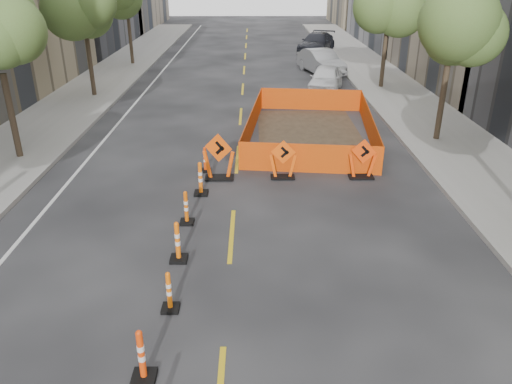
{
  "coord_description": "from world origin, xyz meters",
  "views": [
    {
      "loc": [
        0.59,
        -8.17,
        6.85
      ],
      "look_at": [
        0.68,
        4.46,
        1.1
      ],
      "focal_mm": 35.0,
      "sensor_mm": 36.0,
      "label": 1
    }
  ],
  "objects_px": {
    "channelizer_6": "(200,178)",
    "chevron_sign_center": "(283,159)",
    "channelizer_7": "(205,159)",
    "chevron_sign_left": "(219,157)",
    "channelizer_5": "(186,207)",
    "parked_car_far": "(317,43)",
    "channelizer_2": "(141,355)",
    "channelizer_4": "(178,241)",
    "channelizer_3": "(169,291)",
    "chevron_sign_right": "(363,159)",
    "parked_car_mid": "(321,62)",
    "parked_car_near": "(326,79)"
  },
  "relations": [
    {
      "from": "channelizer_5",
      "to": "channelizer_6",
      "type": "bearing_deg",
      "value": 83.64
    },
    {
      "from": "channelizer_5",
      "to": "chevron_sign_left",
      "type": "relative_size",
      "value": 0.61
    },
    {
      "from": "parked_car_far",
      "to": "channelizer_2",
      "type": "bearing_deg",
      "value": -80.61
    },
    {
      "from": "channelizer_2",
      "to": "channelizer_4",
      "type": "height_order",
      "value": "channelizer_2"
    },
    {
      "from": "channelizer_4",
      "to": "chevron_sign_left",
      "type": "bearing_deg",
      "value": 82.32
    },
    {
      "from": "channelizer_5",
      "to": "parked_car_mid",
      "type": "relative_size",
      "value": 0.21
    },
    {
      "from": "channelizer_2",
      "to": "channelizer_5",
      "type": "height_order",
      "value": "channelizer_2"
    },
    {
      "from": "channelizer_4",
      "to": "parked_car_far",
      "type": "distance_m",
      "value": 33.9
    },
    {
      "from": "channelizer_4",
      "to": "parked_car_far",
      "type": "height_order",
      "value": "parked_car_far"
    },
    {
      "from": "channelizer_4",
      "to": "chevron_sign_center",
      "type": "bearing_deg",
      "value": 61.2
    },
    {
      "from": "channelizer_4",
      "to": "chevron_sign_right",
      "type": "height_order",
      "value": "chevron_sign_right"
    },
    {
      "from": "channelizer_2",
      "to": "channelizer_4",
      "type": "relative_size",
      "value": 1.01
    },
    {
      "from": "channelizer_7",
      "to": "parked_car_far",
      "type": "distance_m",
      "value": 28.02
    },
    {
      "from": "chevron_sign_center",
      "to": "chevron_sign_right",
      "type": "bearing_deg",
      "value": 6.08
    },
    {
      "from": "channelizer_4",
      "to": "parked_car_near",
      "type": "distance_m",
      "value": 19.73
    },
    {
      "from": "channelizer_4",
      "to": "channelizer_5",
      "type": "distance_m",
      "value": 2.01
    },
    {
      "from": "parked_car_far",
      "to": "channelizer_6",
      "type": "bearing_deg",
      "value": -83.1
    },
    {
      "from": "channelizer_6",
      "to": "parked_car_far",
      "type": "height_order",
      "value": "parked_car_far"
    },
    {
      "from": "chevron_sign_left",
      "to": "parked_car_far",
      "type": "bearing_deg",
      "value": 96.74
    },
    {
      "from": "channelizer_3",
      "to": "channelizer_5",
      "type": "xyz_separation_m",
      "value": [
        -0.11,
        4.01,
        0.03
      ]
    },
    {
      "from": "parked_car_near",
      "to": "chevron_sign_left",
      "type": "bearing_deg",
      "value": -98.04
    },
    {
      "from": "chevron_sign_left",
      "to": "chevron_sign_right",
      "type": "xyz_separation_m",
      "value": [
        5.0,
        0.05,
        -0.11
      ]
    },
    {
      "from": "channelizer_6",
      "to": "channelizer_2",
      "type": "bearing_deg",
      "value": -92.06
    },
    {
      "from": "chevron_sign_center",
      "to": "parked_car_near",
      "type": "distance_m",
      "value": 13.75
    },
    {
      "from": "channelizer_6",
      "to": "parked_car_far",
      "type": "relative_size",
      "value": 0.2
    },
    {
      "from": "channelizer_2",
      "to": "parked_car_mid",
      "type": "height_order",
      "value": "parked_car_mid"
    },
    {
      "from": "channelizer_4",
      "to": "parked_car_mid",
      "type": "bearing_deg",
      "value": 74.58
    },
    {
      "from": "channelizer_7",
      "to": "parked_car_mid",
      "type": "relative_size",
      "value": 0.19
    },
    {
      "from": "channelizer_2",
      "to": "parked_car_mid",
      "type": "relative_size",
      "value": 0.23
    },
    {
      "from": "chevron_sign_center",
      "to": "parked_car_mid",
      "type": "bearing_deg",
      "value": 85.09
    },
    {
      "from": "channelizer_5",
      "to": "chevron_sign_left",
      "type": "height_order",
      "value": "chevron_sign_left"
    },
    {
      "from": "channelizer_3",
      "to": "channelizer_6",
      "type": "height_order",
      "value": "channelizer_6"
    },
    {
      "from": "channelizer_2",
      "to": "channelizer_5",
      "type": "bearing_deg",
      "value": 89.38
    },
    {
      "from": "channelizer_4",
      "to": "channelizer_7",
      "type": "relative_size",
      "value": 1.18
    },
    {
      "from": "channelizer_6",
      "to": "chevron_sign_center",
      "type": "relative_size",
      "value": 0.8
    },
    {
      "from": "channelizer_7",
      "to": "chevron_sign_right",
      "type": "relative_size",
      "value": 0.64
    },
    {
      "from": "chevron_sign_left",
      "to": "parked_car_far",
      "type": "xyz_separation_m",
      "value": [
        6.67,
        27.77,
        -0.02
      ]
    },
    {
      "from": "parked_car_mid",
      "to": "channelizer_5",
      "type": "bearing_deg",
      "value": -123.95
    },
    {
      "from": "channelizer_4",
      "to": "channelizer_2",
      "type": "bearing_deg",
      "value": -91.35
    },
    {
      "from": "parked_car_far",
      "to": "channelizer_7",
      "type": "bearing_deg",
      "value": -84.14
    },
    {
      "from": "channelizer_2",
      "to": "channelizer_7",
      "type": "distance_m",
      "value": 10.03
    },
    {
      "from": "channelizer_5",
      "to": "channelizer_6",
      "type": "xyz_separation_m",
      "value": [
        0.22,
        2.01,
        0.06
      ]
    },
    {
      "from": "channelizer_3",
      "to": "parked_car_near",
      "type": "height_order",
      "value": "parked_car_near"
    },
    {
      "from": "channelizer_3",
      "to": "chevron_sign_left",
      "type": "height_order",
      "value": "chevron_sign_left"
    },
    {
      "from": "channelizer_6",
      "to": "parked_car_far",
      "type": "bearing_deg",
      "value": 76.1
    },
    {
      "from": "channelizer_4",
      "to": "channelizer_5",
      "type": "relative_size",
      "value": 1.08
    },
    {
      "from": "channelizer_7",
      "to": "chevron_sign_right",
      "type": "bearing_deg",
      "value": -6.79
    },
    {
      "from": "channelizer_7",
      "to": "chevron_sign_left",
      "type": "height_order",
      "value": "chevron_sign_left"
    },
    {
      "from": "channelizer_3",
      "to": "chevron_sign_right",
      "type": "relative_size",
      "value": 0.67
    },
    {
      "from": "channelizer_3",
      "to": "parked_car_far",
      "type": "xyz_separation_m",
      "value": [
        7.3,
        35.09,
        0.33
      ]
    }
  ]
}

